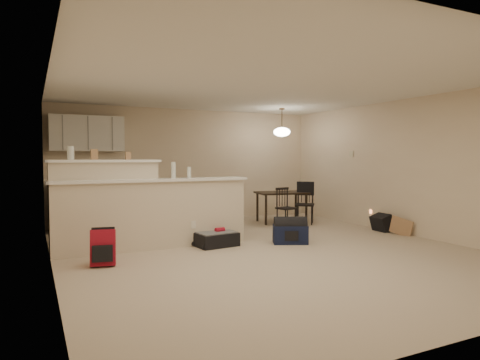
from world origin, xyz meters
TOP-DOWN VIEW (x-y plane):
  - room at (0.00, 0.00)m, footprint 7.00×7.02m
  - breakfast_bar at (-1.76, 0.98)m, footprint 3.08×0.58m
  - upper_cabinets at (-2.20, 3.32)m, footprint 1.40×0.34m
  - kitchen_counter at (-2.00, 3.19)m, footprint 1.80×0.60m
  - thermostat at (2.98, 1.55)m, footprint 0.02×0.12m
  - jar at (-2.68, 1.12)m, footprint 0.10×0.10m
  - cereal_box at (-2.35, 1.12)m, footprint 0.10×0.07m
  - small_box at (-1.84, 1.12)m, footprint 0.08×0.06m
  - bottle_a at (-1.18, 0.90)m, footprint 0.07×0.07m
  - bottle_b at (-0.92, 0.90)m, footprint 0.06×0.06m
  - dining_table at (1.72, 2.34)m, footprint 1.18×0.89m
  - pendant_lamp at (1.72, 2.34)m, footprint 0.36×0.36m
  - dining_chair_near at (1.53, 1.83)m, footprint 0.40×0.38m
  - dining_chair_far at (2.04, 1.92)m, footprint 0.53×0.53m
  - suitcase at (-0.56, 0.61)m, footprint 0.68×0.49m
  - red_backpack at (-2.38, 0.13)m, footprint 0.35×0.26m
  - navy_duffel at (0.62, 0.28)m, footprint 0.63×0.51m
  - black_daypack at (2.85, 0.49)m, footprint 0.26×0.37m
  - cardboard_sheet at (2.85, 0.02)m, footprint 0.13×0.40m

SIDE VIEW (x-z plane):
  - suitcase at x=-0.56m, z-range 0.00..0.22m
  - navy_duffel at x=0.62m, z-range 0.00..0.30m
  - cardboard_sheet at x=2.85m, z-range 0.00..0.32m
  - black_daypack at x=2.85m, z-range 0.00..0.32m
  - red_backpack at x=-2.38m, z-range 0.00..0.47m
  - dining_chair_near at x=1.53m, z-range 0.00..0.80m
  - dining_chair_far at x=2.04m, z-range 0.00..0.88m
  - kitchen_counter at x=-2.00m, z-range 0.00..0.90m
  - dining_table at x=1.72m, z-range 0.25..0.92m
  - breakfast_bar at x=-1.76m, z-range -0.09..1.30m
  - bottle_b at x=-0.92m, z-range 1.09..1.27m
  - bottle_a at x=-1.18m, z-range 1.09..1.35m
  - room at x=0.00m, z-range 0.00..2.50m
  - small_box at x=-1.84m, z-range 1.39..1.51m
  - cereal_box at x=-2.35m, z-range 1.39..1.55m
  - jar at x=-2.68m, z-range 1.39..1.59m
  - thermostat at x=2.98m, z-range 1.44..1.56m
  - upper_cabinets at x=-2.20m, z-range 1.55..2.25m
  - pendant_lamp at x=1.72m, z-range 1.68..2.30m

